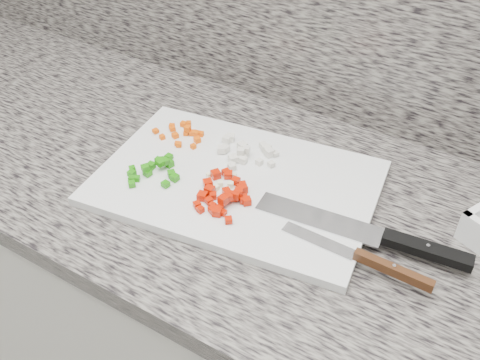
% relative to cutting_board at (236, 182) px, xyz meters
% --- Properties ---
extents(cabinet, '(3.92, 0.62, 0.86)m').
position_rel_cutting_board_xyz_m(cabinet, '(0.07, 0.01, -0.48)').
color(cabinet, silver).
rests_on(cabinet, ground).
extents(countertop, '(3.96, 0.64, 0.04)m').
position_rel_cutting_board_xyz_m(countertop, '(0.07, 0.01, -0.03)').
color(countertop, slate).
rests_on(countertop, cabinet).
extents(cutting_board, '(0.54, 0.40, 0.02)m').
position_rel_cutting_board_xyz_m(cutting_board, '(0.00, 0.00, 0.00)').
color(cutting_board, silver).
rests_on(cutting_board, countertop).
extents(carrot_pile, '(0.11, 0.09, 0.02)m').
position_rel_cutting_board_xyz_m(carrot_pile, '(-0.16, 0.06, 0.01)').
color(carrot_pile, '#E75205').
rests_on(carrot_pile, cutting_board).
extents(onion_pile, '(0.13, 0.11, 0.02)m').
position_rel_cutting_board_xyz_m(onion_pile, '(-0.03, 0.07, 0.02)').
color(onion_pile, silver).
rests_on(onion_pile, cutting_board).
extents(green_pepper_pile, '(0.10, 0.11, 0.02)m').
position_rel_cutting_board_xyz_m(green_pepper_pile, '(-0.14, -0.06, 0.02)').
color(green_pepper_pile, '#1E7C0B').
rests_on(green_pepper_pile, cutting_board).
extents(red_pepper_pile, '(0.11, 0.12, 0.02)m').
position_rel_cutting_board_xyz_m(red_pepper_pile, '(0.01, -0.06, 0.02)').
color(red_pepper_pile, '#BA1702').
rests_on(red_pepper_pile, cutting_board).
extents(garlic_pile, '(0.06, 0.06, 0.01)m').
position_rel_cutting_board_xyz_m(garlic_pile, '(-0.02, -0.02, 0.01)').
color(garlic_pile, '#EEE9B8').
rests_on(garlic_pile, cutting_board).
extents(chef_knife, '(0.35, 0.07, 0.02)m').
position_rel_cutting_board_xyz_m(chef_knife, '(0.29, -0.01, 0.01)').
color(chef_knife, silver).
rests_on(chef_knife, cutting_board).
extents(paring_knife, '(0.25, 0.03, 0.02)m').
position_rel_cutting_board_xyz_m(paring_knife, '(0.29, -0.07, 0.01)').
color(paring_knife, silver).
rests_on(paring_knife, cutting_board).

